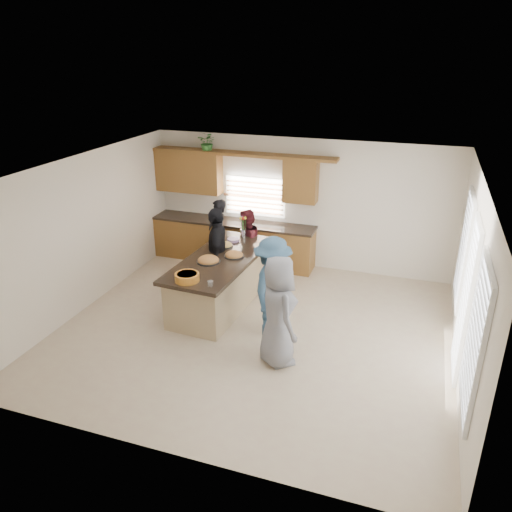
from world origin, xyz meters
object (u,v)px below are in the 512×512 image
(salad_bowl, at_px, (187,277))
(woman_left_front, at_px, (217,252))
(woman_left_mid, at_px, (246,244))
(woman_right_front, at_px, (278,311))
(woman_right_back, at_px, (272,287))
(island, at_px, (221,282))
(woman_left_back, at_px, (219,236))

(salad_bowl, height_order, woman_left_front, woman_left_front)
(woman_left_mid, distance_m, woman_right_front, 3.12)
(salad_bowl, bearing_deg, woman_left_front, 92.72)
(salad_bowl, height_order, woman_left_mid, woman_left_mid)
(woman_right_back, bearing_deg, woman_left_mid, 29.91)
(salad_bowl, height_order, woman_right_front, woman_right_front)
(woman_left_front, xyz_separation_m, woman_right_back, (1.42, -1.04, -0.02))
(woman_left_mid, relative_size, woman_right_back, 0.85)
(woman_right_front, bearing_deg, island, 9.24)
(salad_bowl, bearing_deg, woman_right_back, 16.07)
(woman_right_back, bearing_deg, woman_right_front, -157.66)
(woman_left_mid, relative_size, woman_left_front, 0.83)
(woman_left_back, bearing_deg, island, -6.58)
(salad_bowl, bearing_deg, island, 82.56)
(island, xyz_separation_m, woman_right_front, (1.53, -1.45, 0.42))
(island, xyz_separation_m, woman_left_mid, (0.04, 1.29, 0.28))
(woman_right_back, bearing_deg, woman_left_front, 53.14)
(woman_right_front, bearing_deg, woman_left_mid, -8.71)
(woman_left_mid, height_order, woman_left_front, woman_left_front)
(woman_left_back, xyz_separation_m, woman_left_front, (0.41, -1.05, 0.09))
(island, bearing_deg, woman_right_front, -40.14)
(woman_left_front, relative_size, woman_right_front, 1.02)
(salad_bowl, xyz_separation_m, woman_left_mid, (0.18, 2.37, -0.29))
(woman_right_front, bearing_deg, woman_right_back, -14.29)
(woman_left_front, relative_size, woman_right_back, 1.02)
(woman_left_back, height_order, woman_right_back, woman_right_back)
(woman_left_back, distance_m, woman_right_back, 2.78)
(woman_left_front, bearing_deg, island, 12.03)
(island, xyz_separation_m, woman_left_front, (-0.21, 0.34, 0.43))
(woman_right_back, relative_size, woman_right_front, 0.99)
(salad_bowl, distance_m, woman_left_front, 1.44)
(salad_bowl, bearing_deg, woman_left_mid, 85.61)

